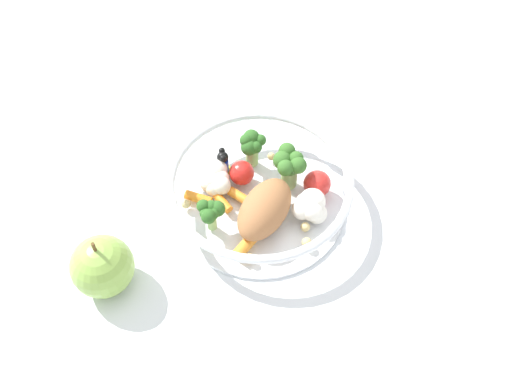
% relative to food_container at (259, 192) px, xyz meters
% --- Properties ---
extents(ground_plane, '(2.40, 2.40, 0.00)m').
position_rel_food_container_xyz_m(ground_plane, '(0.00, 0.01, -0.03)').
color(ground_plane, white).
extents(food_container, '(0.21, 0.21, 0.06)m').
position_rel_food_container_xyz_m(food_container, '(0.00, 0.00, 0.00)').
color(food_container, white).
rests_on(food_container, ground_plane).
extents(loose_apple, '(0.07, 0.07, 0.08)m').
position_rel_food_container_xyz_m(loose_apple, '(-0.18, -0.03, 0.01)').
color(loose_apple, '#8CB74C').
rests_on(loose_apple, ground_plane).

